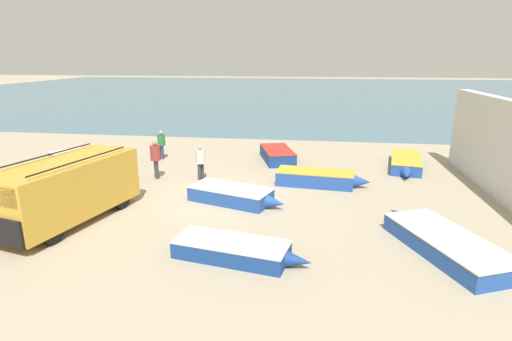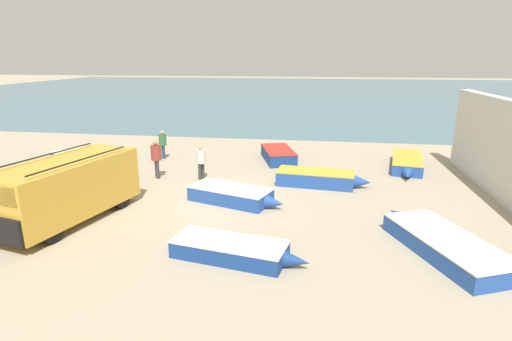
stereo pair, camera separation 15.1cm
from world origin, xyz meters
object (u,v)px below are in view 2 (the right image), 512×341
parked_van (66,188)px  fisherman_0 (163,142)px  fishing_rowboat_4 (407,163)px  fishing_rowboat_6 (233,195)px  fishing_rowboat_2 (278,154)px  fishing_rowboat_0 (443,243)px  fishing_rowboat_3 (85,162)px  fishing_rowboat_1 (319,178)px  fisherman_2 (156,156)px  fisherman_3 (201,159)px  fishing_rowboat_5 (234,250)px

parked_van → fisherman_0: parked_van is taller
fishing_rowboat_4 → fishing_rowboat_6: (-7.79, -6.17, 0.00)m
parked_van → fishing_rowboat_2: size_ratio=1.41×
fishing_rowboat_0 → fishing_rowboat_3: size_ratio=1.00×
fishing_rowboat_0 → fishing_rowboat_4: fishing_rowboat_4 is taller
fishing_rowboat_4 → fisherman_0: size_ratio=2.99×
fishing_rowboat_1 → fisherman_0: 9.39m
fishing_rowboat_3 → fisherman_2: (4.31, -1.01, 0.75)m
fishing_rowboat_3 → fishing_rowboat_6: fishing_rowboat_3 is taller
fishing_rowboat_0 → fishing_rowboat_6: (-6.95, 3.17, 0.02)m
parked_van → fishing_rowboat_2: 11.48m
fishing_rowboat_2 → fishing_rowboat_3: (-9.60, -3.22, 0.00)m
fisherman_0 → fisherman_3: (3.24, -3.54, 0.03)m
fishing_rowboat_5 → fisherman_3: size_ratio=2.47×
fishing_rowboat_3 → fishing_rowboat_4: bearing=43.4°
fishing_rowboat_1 → fisherman_0: size_ratio=2.63×
fishing_rowboat_2 → fishing_rowboat_6: bearing=154.4°
fishing_rowboat_6 → fisherman_2: size_ratio=2.21×
fishing_rowboat_0 → fishing_rowboat_4: (0.84, 9.34, 0.01)m
parked_van → fisherman_3: (3.21, 5.35, -0.21)m
fishing_rowboat_4 → fisherman_0: bearing=-79.8°
fishing_rowboat_1 → fishing_rowboat_5: (-2.38, -7.13, -0.07)m
parked_van → fishing_rowboat_4: (13.08, 8.81, -0.90)m
fishing_rowboat_1 → fishing_rowboat_4: 5.66m
fishing_rowboat_1 → fishing_rowboat_6: (-3.33, -2.67, -0.03)m
fishing_rowboat_3 → fishing_rowboat_4: 16.51m
fisherman_2 → fisherman_3: bearing=-32.8°
fishing_rowboat_0 → fisherman_2: 12.61m
fishing_rowboat_0 → fishing_rowboat_5: (-6.00, -1.29, -0.02)m
fishing_rowboat_4 → fishing_rowboat_5: bearing=-22.2°
fishing_rowboat_6 → parked_van: bearing=-135.0°
fishing_rowboat_5 → fisherman_2: size_ratio=2.24×
fisherman_3 → fishing_rowboat_5: bearing=155.3°
fishing_rowboat_3 → fishing_rowboat_5: bearing=-5.9°
fishing_rowboat_3 → fishing_rowboat_2: bearing=53.2°
fisherman_2 → fishing_rowboat_5: bearing=-88.4°
fishing_rowboat_6 → fisherman_0: size_ratio=2.51×
fishing_rowboat_2 → fisherman_3: (-3.15, -4.17, 0.65)m
fishing_rowboat_5 → fisherman_2: bearing=136.8°
fishing_rowboat_1 → fishing_rowboat_2: size_ratio=1.07×
fishing_rowboat_3 → fisherman_0: size_ratio=3.10×
fishing_rowboat_5 → fisherman_2: fisherman_2 is taller
fishing_rowboat_4 → fisherman_3: size_ratio=2.90×
fishing_rowboat_0 → fishing_rowboat_3: bearing=43.2°
fishing_rowboat_5 → fisherman_0: size_ratio=2.55×
fishing_rowboat_3 → fishing_rowboat_5: (9.48, -8.12, -0.08)m
fishing_rowboat_4 → parked_van: bearing=-45.5°
fisherman_3 → parked_van: bearing=101.4°
parked_van → fishing_rowboat_6: 5.98m
fishing_rowboat_4 → fisherman_2: size_ratio=2.63×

